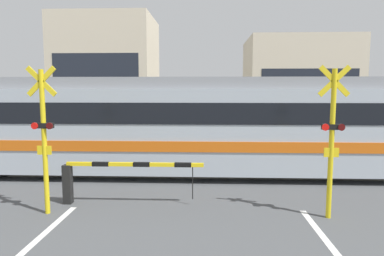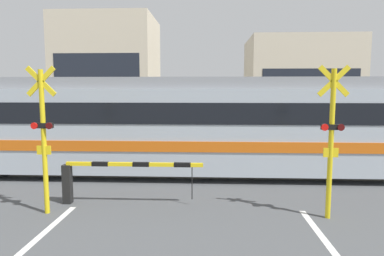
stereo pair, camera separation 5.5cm
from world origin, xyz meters
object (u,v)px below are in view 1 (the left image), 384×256
Objects in this scene: commuter_train at (210,123)px; crossing_barrier_near at (103,174)px; pedestrian at (223,129)px; crossing_barrier_far at (245,139)px; crossing_signal_left at (44,134)px; crossing_signal_right at (332,135)px.

commuter_train reaches higher than crossing_barrier_near.
crossing_barrier_near is 8.61m from pedestrian.
crossing_barrier_near is (-2.66, -3.25, -0.97)m from commuter_train.
commuter_train is at bearing 50.70° from crossing_barrier_near.
crossing_signal_left is (-5.27, -6.92, 1.10)m from crossing_barrier_far.
crossing_barrier_far is at bearing 99.05° from crossing_signal_right.
crossing_signal_left is 1.00× the size of crossing_signal_right.
commuter_train is 6.44× the size of crossing_signal_right.
commuter_train is at bearing -116.90° from crossing_barrier_far.
crossing_signal_right reaches higher than pedestrian.
crossing_signal_right is (2.61, -3.95, 0.14)m from commuter_train.
pedestrian is at bearing 102.60° from crossing_signal_right.
crossing_signal_right is 1.98× the size of pedestrian.
commuter_train is 6.20× the size of crossing_barrier_far.
crossing_barrier_near is 1.00× the size of crossing_barrier_far.
crossing_barrier_far is at bearing 63.10° from commuter_train.
crossing_signal_left reaches higher than crossing_barrier_far.
crossing_signal_left and crossing_signal_right have the same top height.
pedestrian is (-0.83, 1.71, 0.22)m from crossing_barrier_far.
commuter_train is 12.76× the size of pedestrian.
crossing_signal_right is 8.89m from pedestrian.
crossing_barrier_far is 1.91m from pedestrian.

